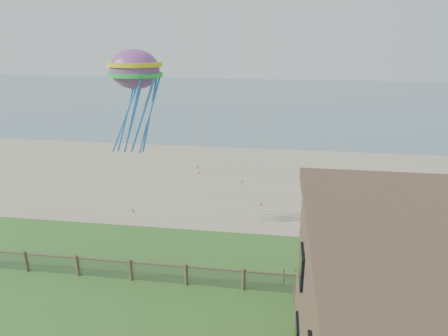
{
  "coord_description": "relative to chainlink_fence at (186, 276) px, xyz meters",
  "views": [
    {
      "loc": [
        4.44,
        -11.33,
        12.63
      ],
      "look_at": [
        1.71,
        8.0,
        5.88
      ],
      "focal_mm": 32.0,
      "sensor_mm": 36.0,
      "label": 1
    }
  ],
  "objects": [
    {
      "name": "sand_beach",
      "position": [
        0.0,
        16.0,
        -0.55
      ],
      "size": [
        72.0,
        20.0,
        0.02
      ],
      "primitive_type": "cube",
      "color": "tan",
      "rests_on": "ground"
    },
    {
      "name": "ocean",
      "position": [
        0.0,
        60.0,
        -0.55
      ],
      "size": [
        160.0,
        68.0,
        0.02
      ],
      "primitive_type": "cube",
      "color": "slate",
      "rests_on": "ground"
    },
    {
      "name": "chainlink_fence",
      "position": [
        0.0,
        0.0,
        0.0
      ],
      "size": [
        36.2,
        0.2,
        1.25
      ],
      "primitive_type": null,
      "color": "#493629",
      "rests_on": "ground"
    },
    {
      "name": "octopus_kite",
      "position": [
        -3.87,
        5.05,
        8.27
      ],
      "size": [
        3.65,
        2.94,
        6.63
      ],
      "primitive_type": null,
      "rotation": [
        0.0,
        0.0,
        -0.23
      ],
      "color": "red"
    }
  ]
}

